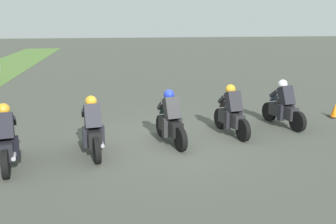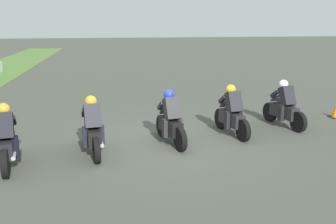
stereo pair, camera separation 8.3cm
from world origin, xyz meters
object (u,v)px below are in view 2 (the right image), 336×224
Objects in this scene: rider_lane_b at (232,114)px; traffic_cone at (336,111)px; rider_lane_d at (93,130)px; rider_lane_e at (6,141)px; rider_lane_c at (171,122)px; rider_lane_a at (284,108)px.

rider_lane_b is 4.51m from traffic_cone.
rider_lane_b is at bearing -83.83° from rider_lane_d.
rider_lane_c is at bearing -84.43° from rider_lane_e.
rider_lane_b is 1.00× the size of rider_lane_e.
rider_lane_d reaches higher than traffic_cone.
rider_lane_e is (-1.13, 4.06, 0.00)m from rider_lane_c.
rider_lane_e is at bearing 106.69° from traffic_cone.
traffic_cone is (1.40, -4.27, -0.40)m from rider_lane_b.
rider_lane_a is 4.10× the size of traffic_cone.
rider_lane_b is 4.13× the size of traffic_cone.
rider_lane_d is (-1.70, 5.97, 0.00)m from rider_lane_a.
rider_lane_b is at bearing 108.11° from traffic_cone.
rider_lane_b and rider_lane_d have the same top height.
rider_lane_e is at bearing 98.27° from rider_lane_d.
rider_lane_b is at bearing -86.76° from rider_lane_c.
rider_lane_a and rider_lane_e have the same top height.
rider_lane_b is at bearing 93.91° from rider_lane_a.
rider_lane_a is at bearing -83.80° from rider_lane_e.
rider_lane_e is (-0.60, 1.96, 0.00)m from rider_lane_d.
rider_lane_b is 6.22m from rider_lane_e.
rider_lane_e is 10.72m from traffic_cone.
rider_lane_a reaches higher than traffic_cone.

